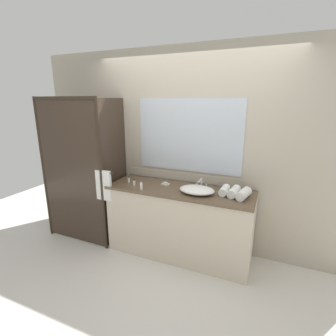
# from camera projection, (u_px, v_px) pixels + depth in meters

# --- Properties ---
(ground_plane) EXTENTS (8.00, 8.00, 0.00)m
(ground_plane) POSITION_uv_depth(u_px,v_px,m) (178.00, 253.00, 3.28)
(ground_plane) COLOR silver
(wall_back_with_mirror) EXTENTS (4.40, 0.06, 2.60)m
(wall_back_with_mirror) POSITION_uv_depth(u_px,v_px,m) (189.00, 151.00, 3.25)
(wall_back_with_mirror) COLOR #B2A893
(wall_back_with_mirror) RESTS_ON ground_plane
(vanity_cabinet) EXTENTS (1.80, 0.58, 0.90)m
(vanity_cabinet) POSITION_uv_depth(u_px,v_px,m) (179.00, 222.00, 3.17)
(vanity_cabinet) COLOR beige
(vanity_cabinet) RESTS_ON ground_plane
(shower_enclosure) EXTENTS (1.20, 0.59, 2.00)m
(shower_enclosure) POSITION_uv_depth(u_px,v_px,m) (86.00, 172.00, 3.33)
(shower_enclosure) COLOR #2D2319
(shower_enclosure) RESTS_ON ground_plane
(sink_basin) EXTENTS (0.41, 0.30, 0.08)m
(sink_basin) POSITION_uv_depth(u_px,v_px,m) (197.00, 190.00, 2.90)
(sink_basin) COLOR white
(sink_basin) RESTS_ON vanity_cabinet
(faucet) EXTENTS (0.17, 0.15, 0.13)m
(faucet) POSITION_uv_depth(u_px,v_px,m) (201.00, 185.00, 3.06)
(faucet) COLOR silver
(faucet) RESTS_ON vanity_cabinet
(soap_dish) EXTENTS (0.10, 0.07, 0.04)m
(soap_dish) POSITION_uv_depth(u_px,v_px,m) (166.00, 183.00, 3.21)
(soap_dish) COLOR silver
(soap_dish) RESTS_ON vanity_cabinet
(amenity_bottle_shampoo) EXTENTS (0.03, 0.03, 0.10)m
(amenity_bottle_shampoo) POSITION_uv_depth(u_px,v_px,m) (141.00, 186.00, 3.01)
(amenity_bottle_shampoo) COLOR white
(amenity_bottle_shampoo) RESTS_ON vanity_cabinet
(amenity_bottle_lotion) EXTENTS (0.03, 0.03, 0.08)m
(amenity_bottle_lotion) POSITION_uv_depth(u_px,v_px,m) (134.00, 183.00, 3.16)
(amenity_bottle_lotion) COLOR silver
(amenity_bottle_lotion) RESTS_ON vanity_cabinet
(amenity_bottle_body_wash) EXTENTS (0.03, 0.03, 0.08)m
(amenity_bottle_body_wash) POSITION_uv_depth(u_px,v_px,m) (129.00, 180.00, 3.29)
(amenity_bottle_body_wash) COLOR white
(amenity_bottle_body_wash) RESTS_ON vanity_cabinet
(rolled_towel_near_edge) EXTENTS (0.16, 0.26, 0.10)m
(rolled_towel_near_edge) POSITION_uv_depth(u_px,v_px,m) (244.00, 194.00, 2.74)
(rolled_towel_near_edge) COLOR white
(rolled_towel_near_edge) RESTS_ON vanity_cabinet
(rolled_towel_middle) EXTENTS (0.13, 0.25, 0.10)m
(rolled_towel_middle) POSITION_uv_depth(u_px,v_px,m) (234.00, 192.00, 2.81)
(rolled_towel_middle) COLOR white
(rolled_towel_middle) RESTS_ON vanity_cabinet
(rolled_towel_far_edge) EXTENTS (0.10, 0.22, 0.09)m
(rolled_towel_far_edge) POSITION_uv_depth(u_px,v_px,m) (224.00, 190.00, 2.87)
(rolled_towel_far_edge) COLOR white
(rolled_towel_far_edge) RESTS_ON vanity_cabinet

